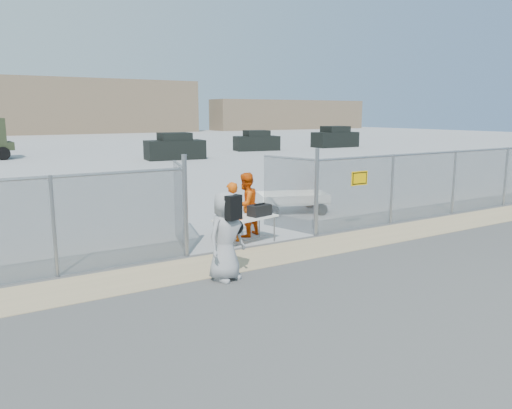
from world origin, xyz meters
TOP-DOWN VIEW (x-y plane):
  - ground at (0.00, 0.00)m, footprint 160.00×160.00m
  - tarmac_inside at (0.00, 42.00)m, footprint 160.00×80.00m
  - dirt_strip at (0.00, 1.00)m, footprint 44.00×1.60m
  - distant_hills at (5.00, 78.00)m, footprint 140.00×6.00m
  - chain_link_fence at (0.00, 2.00)m, footprint 40.00×0.20m
  - folding_table at (-0.22, 2.17)m, footprint 1.88×1.09m
  - orange_bag at (-0.70, 2.08)m, footprint 0.52×0.39m
  - black_duffel at (0.20, 2.15)m, footprint 0.67×0.48m
  - security_worker_left at (-0.40, 2.60)m, footprint 0.67×0.50m
  - security_worker_right at (0.26, 2.98)m, footprint 1.08×0.97m
  - visitor at (-1.98, -0.03)m, footprint 1.07×0.86m
  - utility_trailer at (3.37, 5.05)m, footprint 3.44×2.56m
  - parked_vehicle_near at (7.66, 26.14)m, footprint 4.48×2.37m
  - parked_vehicle_mid at (17.45, 30.39)m, footprint 4.28×2.50m
  - parked_vehicle_far at (26.67, 30.20)m, footprint 4.67×2.28m

SIDE VIEW (x-z plane):
  - ground at x=0.00m, z-range 0.00..0.00m
  - tarmac_inside at x=0.00m, z-range 0.00..0.01m
  - dirt_strip at x=0.00m, z-range 0.00..0.01m
  - utility_trailer at x=3.37m, z-range 0.00..0.75m
  - folding_table at x=-0.22m, z-range 0.00..0.75m
  - security_worker_left at x=-0.40m, z-range 0.00..1.65m
  - black_duffel at x=0.20m, z-range 0.75..1.05m
  - orange_bag at x=-0.70m, z-range 0.75..1.05m
  - parked_vehicle_mid at x=17.45m, z-range 0.00..1.82m
  - security_worker_right at x=0.26m, z-range 0.00..1.82m
  - visitor at x=-1.98m, z-range 0.00..1.89m
  - parked_vehicle_near at x=7.66m, z-range 0.00..1.95m
  - parked_vehicle_far at x=26.67m, z-range 0.00..2.07m
  - chain_link_fence at x=0.00m, z-range 0.00..2.20m
  - distant_hills at x=5.00m, z-range 0.00..9.00m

